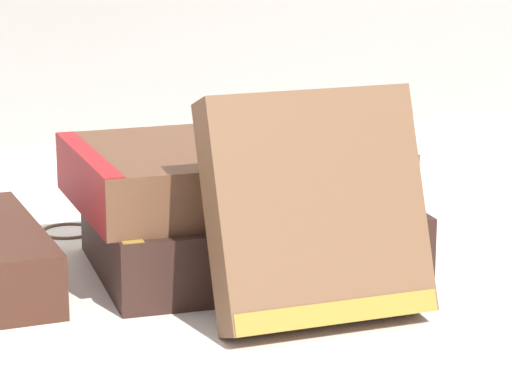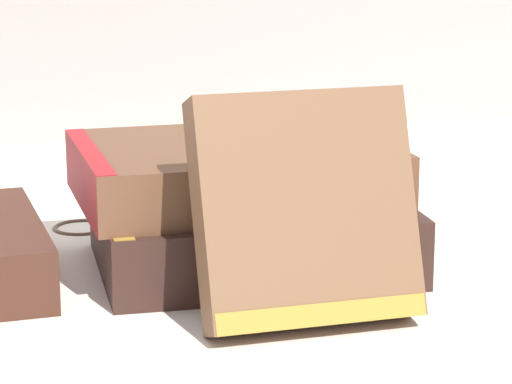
# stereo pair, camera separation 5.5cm
# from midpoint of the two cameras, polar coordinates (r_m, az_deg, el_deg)

# --- Properties ---
(ground_plane) EXTENTS (3.00, 3.00, 0.00)m
(ground_plane) POSITION_cam_midpoint_polar(r_m,az_deg,el_deg) (0.73, -1.11, -4.67)
(ground_plane) COLOR white
(book_flat_bottom) EXTENTS (0.20, 0.16, 0.04)m
(book_flat_bottom) POSITION_cam_midpoint_polar(r_m,az_deg,el_deg) (0.76, -2.62, -2.06)
(book_flat_bottom) COLOR #331E19
(book_flat_bottom) RESTS_ON ground_plane
(book_flat_top) EXTENTS (0.19, 0.15, 0.04)m
(book_flat_top) POSITION_cam_midpoint_polar(r_m,az_deg,el_deg) (0.76, -3.67, 0.93)
(book_flat_top) COLOR brown
(book_flat_top) RESTS_ON book_flat_bottom
(book_leaning_front) EXTENTS (0.12, 0.07, 0.13)m
(book_leaning_front) POSITION_cam_midpoint_polar(r_m,az_deg,el_deg) (0.66, 0.68, -1.20)
(book_leaning_front) COLOR brown
(book_leaning_front) RESTS_ON ground_plane
(pocket_watch) EXTENTS (0.05, 0.05, 0.01)m
(pocket_watch) POSITION_cam_midpoint_polar(r_m,az_deg,el_deg) (0.76, -1.52, 2.52)
(pocket_watch) COLOR silver
(pocket_watch) RESTS_ON book_flat_top
(reading_glasses) EXTENTS (0.10, 0.06, 0.00)m
(reading_glasses) POSITION_cam_midpoint_polar(r_m,az_deg,el_deg) (0.86, -8.98, -1.70)
(reading_glasses) COLOR #4C3828
(reading_glasses) RESTS_ON ground_plane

